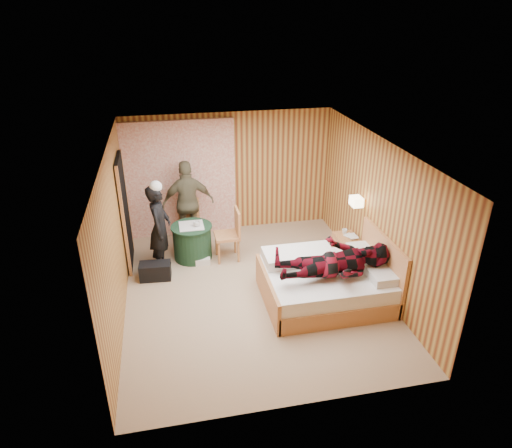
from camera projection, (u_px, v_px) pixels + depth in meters
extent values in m
cube|color=tan|center=(253.00, 291.00, 7.73)|extent=(4.20, 5.00, 0.01)
cube|color=silver|center=(253.00, 148.00, 6.64)|extent=(4.20, 5.00, 0.01)
cube|color=tan|center=(229.00, 173.00, 9.39)|extent=(4.20, 0.02, 2.50)
cube|color=tan|center=(115.00, 237.00, 6.80)|extent=(0.02, 5.00, 2.50)
cube|color=tan|center=(377.00, 214.00, 7.57)|extent=(0.02, 5.00, 2.50)
cube|color=white|center=(181.00, 180.00, 9.17)|extent=(2.20, 0.08, 2.40)
cube|color=black|center=(125.00, 213.00, 8.14)|extent=(0.06, 0.90, 2.05)
cylinder|color=gold|center=(361.00, 201.00, 7.92)|extent=(0.18, 0.04, 0.04)
cube|color=#FFE7B2|center=(356.00, 201.00, 7.91)|extent=(0.18, 0.24, 0.16)
cube|color=#E0915C|center=(325.00, 292.00, 7.46)|extent=(1.93, 1.54, 0.29)
cube|color=white|center=(326.00, 278.00, 7.34)|extent=(1.87, 1.49, 0.24)
cube|color=#E0915C|center=(267.00, 292.00, 7.23)|extent=(0.06, 1.54, 0.54)
cube|color=#E0915C|center=(382.00, 265.00, 7.46)|extent=(0.06, 1.54, 1.06)
cube|color=silver|center=(381.00, 275.00, 7.07)|extent=(0.37, 0.53, 0.14)
cube|color=silver|center=(361.00, 252.00, 7.72)|extent=(0.37, 0.53, 0.14)
cube|color=white|center=(298.00, 256.00, 7.57)|extent=(1.16, 0.58, 0.17)
cube|color=#E0915C|center=(346.00, 250.00, 8.48)|extent=(0.39, 0.53, 0.53)
cube|color=#E0915C|center=(347.00, 241.00, 8.41)|extent=(0.41, 0.55, 0.03)
cylinder|color=#1C3C29|center=(192.00, 242.00, 8.61)|extent=(0.71, 0.71, 0.65)
cylinder|color=#1C3C29|center=(191.00, 227.00, 8.47)|extent=(0.77, 0.77, 0.03)
cube|color=silver|center=(191.00, 226.00, 8.46)|extent=(0.59, 0.59, 0.01)
cube|color=#E0915C|center=(190.00, 224.00, 9.03)|extent=(0.43, 0.43, 0.05)
cube|color=#E0915C|center=(189.00, 209.00, 9.09)|extent=(0.42, 0.05, 0.46)
cylinder|color=#E0915C|center=(183.00, 239.00, 8.96)|extent=(0.04, 0.04, 0.43)
cylinder|color=#E0915C|center=(199.00, 230.00, 9.31)|extent=(0.04, 0.04, 0.43)
cube|color=#E0915C|center=(227.00, 236.00, 8.51)|extent=(0.45, 0.45, 0.05)
cube|color=#E0915C|center=(237.00, 222.00, 8.43)|extent=(0.04, 0.45, 0.50)
cylinder|color=#E0915C|center=(216.00, 244.00, 8.75)|extent=(0.04, 0.04, 0.46)
cylinder|color=#E0915C|center=(239.00, 251.00, 8.50)|extent=(0.04, 0.04, 0.46)
cube|color=black|center=(155.00, 271.00, 8.02)|extent=(0.56, 0.33, 0.31)
cube|color=silver|center=(196.00, 257.00, 8.66)|extent=(0.26, 0.14, 0.11)
cube|color=silver|center=(203.00, 262.00, 8.49)|extent=(0.29, 0.13, 0.13)
imported|color=black|center=(160.00, 228.00, 8.08)|extent=(0.49, 0.65, 1.62)
imported|color=brown|center=(188.00, 203.00, 8.95)|extent=(1.03, 0.47, 1.72)
imported|color=#5F0915|center=(336.00, 254.00, 6.93)|extent=(0.86, 0.67, 1.77)
imported|color=silver|center=(348.00, 238.00, 8.32)|extent=(0.26, 0.28, 0.02)
imported|color=silver|center=(348.00, 237.00, 8.31)|extent=(0.16, 0.22, 0.02)
imported|color=silver|center=(345.00, 231.00, 8.46)|extent=(0.12, 0.12, 0.09)
imported|color=silver|center=(197.00, 224.00, 8.41)|extent=(0.16, 0.16, 0.10)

